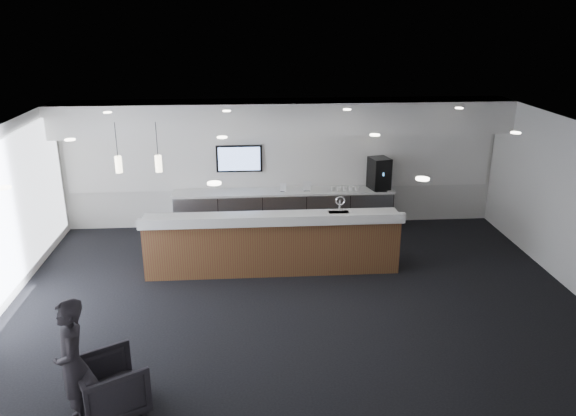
{
  "coord_description": "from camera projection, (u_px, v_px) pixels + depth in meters",
  "views": [
    {
      "loc": [
        -0.83,
        -8.61,
        4.78
      ],
      "look_at": [
        -0.08,
        1.3,
        1.33
      ],
      "focal_mm": 35.0,
      "sensor_mm": 36.0,
      "label": 1
    }
  ],
  "objects": [
    {
      "name": "cup_0",
      "position": [
        357.0,
        188.0,
        12.84
      ],
      "size": [
        0.1,
        0.1,
        0.1
      ],
      "primitive_type": "imported",
      "color": "white",
      "rests_on": "back_credenza"
    },
    {
      "name": "armchair",
      "position": [
        111.0,
        386.0,
        7.02
      ],
      "size": [
        1.1,
        1.09,
        0.74
      ],
      "primitive_type": "imported",
      "rotation": [
        0.0,
        0.0,
        2.08
      ],
      "color": "black",
      "rests_on": "ground"
    },
    {
      "name": "ground",
      "position": [
        298.0,
        305.0,
        9.74
      ],
      "size": [
        10.0,
        10.0,
        0.0
      ],
      "primitive_type": "plane",
      "color": "black",
      "rests_on": "ground"
    },
    {
      "name": "cup_2",
      "position": [
        345.0,
        189.0,
        12.82
      ],
      "size": [
        0.13,
        0.13,
        0.1
      ],
      "primitive_type": "imported",
      "rotation": [
        0.0,
        0.0,
        1.29
      ],
      "color": "white",
      "rests_on": "back_credenza"
    },
    {
      "name": "cup_3",
      "position": [
        339.0,
        189.0,
        12.81
      ],
      "size": [
        0.14,
        0.14,
        0.1
      ],
      "primitive_type": "imported",
      "rotation": [
        0.0,
        0.0,
        1.94
      ],
      "color": "white",
      "rests_on": "back_credenza"
    },
    {
      "name": "coffee_machine",
      "position": [
        379.0,
        173.0,
        12.88
      ],
      "size": [
        0.51,
        0.59,
        0.73
      ],
      "rotation": [
        0.0,
        0.0,
        0.23
      ],
      "color": "black",
      "rests_on": "back_credenza"
    },
    {
      "name": "back_credenza",
      "position": [
        284.0,
        210.0,
        13.01
      ],
      "size": [
        5.06,
        0.66,
        0.95
      ],
      "color": "gray",
      "rests_on": "ground"
    },
    {
      "name": "service_counter",
      "position": [
        273.0,
        243.0,
        10.87
      ],
      "size": [
        4.94,
        0.83,
        1.49
      ],
      "rotation": [
        0.0,
        0.0,
        -0.0
      ],
      "color": "#552B1C",
      "rests_on": "ground"
    },
    {
      "name": "pendant_left",
      "position": [
        155.0,
        170.0,
        9.58
      ],
      "size": [
        0.12,
        0.12,
        0.3
      ],
      "primitive_type": "cylinder",
      "color": "#FFF0C6",
      "rests_on": "ceiling"
    },
    {
      "name": "soffit_bulkhead",
      "position": [
        284.0,
        117.0,
        12.22
      ],
      "size": [
        10.0,
        0.9,
        0.7
      ],
      "primitive_type": "cube",
      "color": "white",
      "rests_on": "back_wall"
    },
    {
      "name": "ceiling",
      "position": [
        299.0,
        134.0,
        8.76
      ],
      "size": [
        10.0,
        8.0,
        0.02
      ],
      "primitive_type": "cube",
      "color": "black",
      "rests_on": "back_wall"
    },
    {
      "name": "pendant_right",
      "position": [
        113.0,
        171.0,
        9.53
      ],
      "size": [
        0.12,
        0.12,
        0.3
      ],
      "primitive_type": "cylinder",
      "color": "#FFF0C6",
      "rests_on": "ceiling"
    },
    {
      "name": "alcove_panel",
      "position": [
        283.0,
        159.0,
        12.95
      ],
      "size": [
        9.8,
        0.06,
        1.4
      ],
      "primitive_type": "cube",
      "color": "white",
      "rests_on": "back_wall"
    },
    {
      "name": "back_wall",
      "position": [
        283.0,
        163.0,
        13.02
      ],
      "size": [
        10.0,
        0.02,
        3.0
      ],
      "primitive_type": "cube",
      "color": "silver",
      "rests_on": "ground"
    },
    {
      "name": "ceiling_can_lights",
      "position": [
        299.0,
        136.0,
        8.77
      ],
      "size": [
        7.0,
        5.0,
        0.02
      ],
      "primitive_type": null,
      "color": "white",
      "rests_on": "ceiling"
    },
    {
      "name": "cup_1",
      "position": [
        351.0,
        188.0,
        12.83
      ],
      "size": [
        0.15,
        0.15,
        0.1
      ],
      "primitive_type": "imported",
      "rotation": [
        0.0,
        0.0,
        0.65
      ],
      "color": "white",
      "rests_on": "back_credenza"
    },
    {
      "name": "lounge_guest",
      "position": [
        73.0,
        365.0,
        6.65
      ],
      "size": [
        0.56,
        0.7,
        1.68
      ],
      "primitive_type": "imported",
      "rotation": [
        0.0,
        0.0,
        -1.27
      ],
      "color": "black",
      "rests_on": "ground"
    },
    {
      "name": "wall_tv",
      "position": [
        239.0,
        159.0,
        12.81
      ],
      "size": [
        1.05,
        0.08,
        0.62
      ],
      "color": "black",
      "rests_on": "back_wall"
    },
    {
      "name": "cup_4",
      "position": [
        333.0,
        189.0,
        12.8
      ],
      "size": [
        0.14,
        0.14,
        0.1
      ],
      "primitive_type": "imported",
      "rotation": [
        0.0,
        0.0,
        2.58
      ],
      "color": "white",
      "rests_on": "back_credenza"
    },
    {
      "name": "info_sign_right",
      "position": [
        307.0,
        186.0,
        12.78
      ],
      "size": [
        0.17,
        0.04,
        0.23
      ],
      "primitive_type": "cube",
      "rotation": [
        0.0,
        0.0,
        -0.11
      ],
      "color": "white",
      "rests_on": "back_credenza"
    },
    {
      "name": "info_sign_left",
      "position": [
        283.0,
        187.0,
        12.74
      ],
      "size": [
        0.14,
        0.06,
        0.19
      ],
      "primitive_type": "cube",
      "rotation": [
        0.0,
        0.0,
        -0.28
      ],
      "color": "white",
      "rests_on": "back_credenza"
    }
  ]
}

